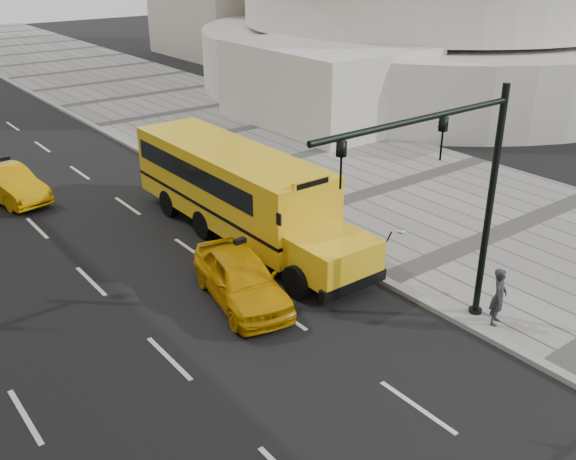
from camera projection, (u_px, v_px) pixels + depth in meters
ground at (122, 272)px, 20.05m from camera, size 140.00×140.00×0.00m
sidewalk_museum at (391, 188)px, 26.70m from camera, size 12.00×140.00×0.15m
curb_museum at (275, 223)px, 23.36m from camera, size 0.30×140.00×0.15m
school_bus at (234, 186)px, 22.07m from camera, size 2.96×11.56×3.19m
taxi_near at (241, 278)px, 18.14m from camera, size 2.58×4.58×1.47m
taxi_far at (10, 184)px, 25.34m from camera, size 2.18×4.31×1.35m
pedestrian at (499, 297)px, 16.77m from camera, size 0.69×0.58×1.60m
traffic_signal at (458, 188)px, 15.20m from camera, size 6.18×0.36×6.40m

